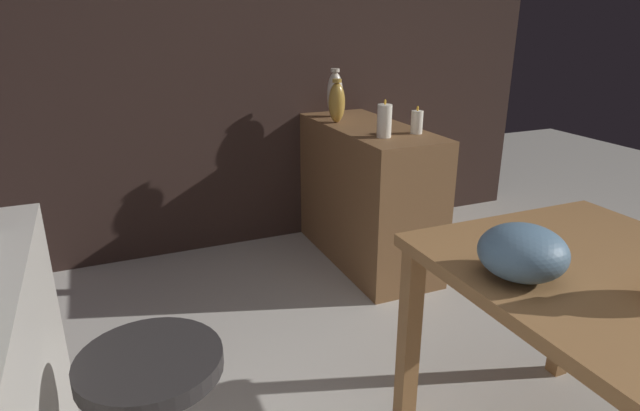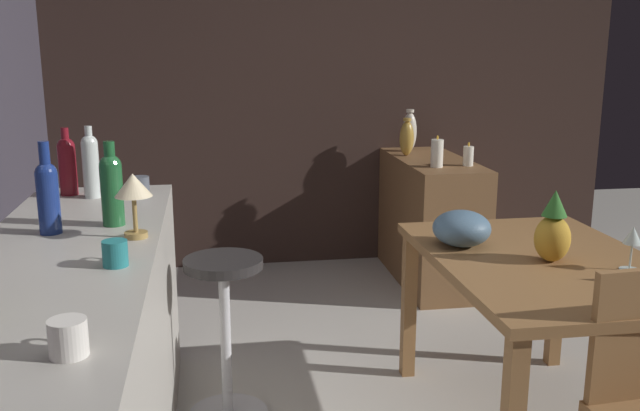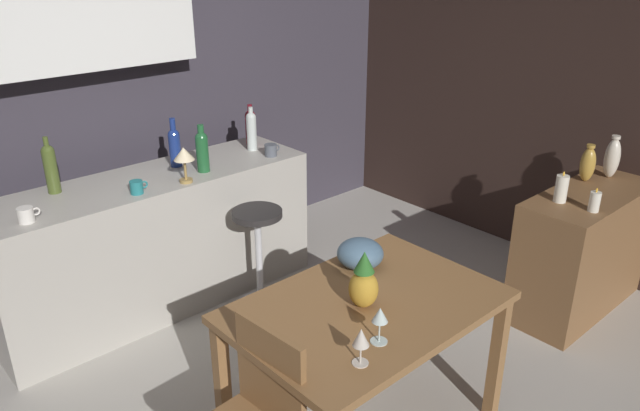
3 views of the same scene
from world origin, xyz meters
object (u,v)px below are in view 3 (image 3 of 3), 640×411
Objects in this scene: cup_white at (26,215)px; wine_bottle_clear at (251,129)px; fruit_bowl at (360,254)px; wine_bottle_olive at (50,167)px; cup_slate at (271,150)px; vase_ceramic_ivory at (612,158)px; bar_stool at (259,257)px; wine_glass_left at (361,339)px; wine_bottle_cobalt at (175,145)px; sideboard_cabinet at (583,250)px; wine_bottle_green at (202,149)px; pineapple_centerpiece at (364,283)px; wine_bottle_ruby at (251,126)px; dining_table at (366,320)px; vase_brass at (588,164)px; pillar_candle_tall at (595,202)px; counter_lamp at (184,156)px; cup_teal at (137,187)px; wine_glass_right at (380,317)px; pillar_candle_short at (561,189)px.

wine_bottle_clear is at bearing 6.80° from cup_white.
fruit_bowl is 0.70× the size of wine_bottle_olive.
vase_ceramic_ivory reaches higher than cup_slate.
bar_stool is 1.71m from wine_glass_left.
fruit_bowl is 2.01× the size of cup_white.
wine_bottle_cobalt is at bearing 94.98° from fruit_bowl.
wine_bottle_clear is 2.63× the size of cup_white.
vase_ceramic_ivory is at bearing -34.59° from wine_bottle_olive.
sideboard_cabinet is 2.18m from cup_slate.
wine_bottle_green is at bearing 75.31° from wine_glass_left.
pineapple_centerpiece is 0.94× the size of wine_bottle_ruby.
wine_glass_left is at bearing -139.62° from dining_table.
fruit_bowl is at bearing 46.63° from pineapple_centerpiece.
pillar_candle_tall is at bearing -148.98° from vase_brass.
counter_lamp reaches higher than dining_table.
vase_brass is at bearing -0.67° from dining_table.
wine_bottle_ruby is at bearing 68.67° from dining_table.
wine_bottle_olive reaches higher than sideboard_cabinet.
wine_bottle_cobalt reaches higher than pillar_candle_tall.
cup_teal is at bearing 142.31° from sideboard_cabinet.
dining_table is 1.62m from cup_teal.
wine_bottle_cobalt is 1.05× the size of wine_bottle_green.
cup_white reaches higher than dining_table.
counter_lamp is at bearing -5.64° from cup_teal.
wine_glass_right is 0.66× the size of vase_brass.
wine_bottle_cobalt reaches higher than pillar_candle_short.
cup_slate is at bearing 41.57° from bar_stool.
cup_teal is (0.00, 1.85, 0.08)m from wine_glass_left.
pillar_candle_short is (1.42, -1.71, -0.14)m from wine_bottle_green.
fruit_bowl is at bearing 171.02° from vase_brass.
cup_white is 0.94m from counter_lamp.
wine_bottle_ruby is (0.77, 1.89, 0.18)m from pineapple_centerpiece.
wine_bottle_olive reaches higher than cup_white.
wine_bottle_clear reaches higher than wine_glass_left.
wine_bottle_ruby is (0.45, 0.65, 0.66)m from bar_stool.
vase_ceramic_ivory is (2.40, 0.14, 0.10)m from wine_glass_right.
vase_ceramic_ivory is (3.17, -1.68, 0.02)m from cup_white.
cup_slate is 0.62× the size of pillar_candle_short.
wine_glass_right is at bearing -113.26° from wine_bottle_ruby.
fruit_bowl is 1.42m from cup_teal.
wine_bottle_ruby is at bearing 126.82° from vase_ceramic_ivory.
vase_brass is at bearing -49.77° from cup_slate.
counter_lamp is at bearing 131.67° from pillar_candle_tall.
vase_ceramic_ivory is (1.54, -1.68, 0.02)m from cup_slate.
wine_bottle_ruby is at bearing 63.74° from wine_glass_left.
wine_glass_right is (-0.47, -1.47, 0.48)m from bar_stool.
wine_glass_right is at bearing 178.40° from pillar_candle_tall.
cup_slate is 0.48× the size of vase_brass.
vase_brass is (2.37, 0.26, 0.08)m from wine_glass_left.
wine_bottle_green is at bearing -155.51° from wine_bottle_ruby.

